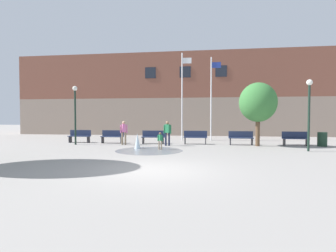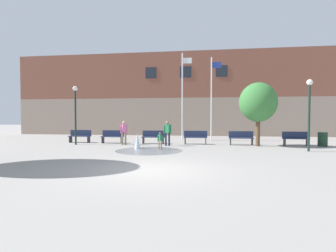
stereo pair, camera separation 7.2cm
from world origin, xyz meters
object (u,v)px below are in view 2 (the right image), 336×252
(flagpole_left, at_px, (183,94))
(trash_can, at_px, (323,139))
(park_bench_far_left, at_px, (80,136))
(lamp_post_right_lane, at_px, (309,104))
(park_bench_under_right_flagpole, at_px, (195,137))
(park_bench_left_of_flagpoles, at_px, (113,136))
(park_bench_far_right, at_px, (296,138))
(teen_by_trashcan, at_px, (167,131))
(street_tree_near_building, at_px, (258,102))
(park_bench_under_left_flagpole, at_px, (153,137))
(adult_near_bench, at_px, (124,131))
(lamp_post_left_lane, at_px, (75,107))
(park_bench_near_trashcan, at_px, (241,138))
(child_with_pink_shirt, at_px, (160,140))
(flagpole_right, at_px, (212,96))

(flagpole_left, bearing_deg, trash_can, -20.71)
(park_bench_far_left, distance_m, lamp_post_right_lane, 15.02)
(park_bench_far_left, xyz_separation_m, park_bench_under_right_flagpole, (8.39, 0.03, 0.00))
(park_bench_left_of_flagpoles, relative_size, park_bench_far_right, 1.00)
(teen_by_trashcan, bearing_deg, street_tree_near_building, -145.51)
(park_bench_under_right_flagpole, bearing_deg, park_bench_left_of_flagpoles, -178.82)
(park_bench_left_of_flagpoles, bearing_deg, flagpole_left, 34.13)
(teen_by_trashcan, bearing_deg, park_bench_far_left, 17.63)
(park_bench_under_left_flagpole, xyz_separation_m, adult_near_bench, (-1.82, -0.97, 0.45))
(park_bench_under_right_flagpole, bearing_deg, teen_by_trashcan, -143.44)
(park_bench_far_right, height_order, lamp_post_left_lane, lamp_post_left_lane)
(adult_near_bench, height_order, flagpole_left, flagpole_left)
(adult_near_bench, bearing_deg, park_bench_far_right, 68.69)
(park_bench_under_right_flagpole, xyz_separation_m, teen_by_trashcan, (-1.76, -1.30, 0.45))
(lamp_post_right_lane, xyz_separation_m, street_tree_near_building, (-2.21, 2.28, 0.25))
(park_bench_under_right_flagpole, distance_m, lamp_post_left_lane, 8.36)
(park_bench_near_trashcan, relative_size, street_tree_near_building, 0.40)
(child_with_pink_shirt, bearing_deg, park_bench_left_of_flagpoles, 14.30)
(park_bench_under_right_flagpole, height_order, lamp_post_left_lane, lamp_post_left_lane)
(park_bench_under_left_flagpole, relative_size, child_with_pink_shirt, 1.62)
(park_bench_far_right, bearing_deg, park_bench_under_left_flagpole, 179.97)
(park_bench_far_left, xyz_separation_m, street_tree_near_building, (12.38, -0.66, 2.30))
(flagpole_left, bearing_deg, park_bench_far_left, -156.70)
(trash_can, relative_size, street_tree_near_building, 0.22)
(child_with_pink_shirt, height_order, lamp_post_right_lane, lamp_post_right_lane)
(park_bench_far_left, distance_m, flagpole_right, 10.51)
(lamp_post_left_lane, bearing_deg, adult_near_bench, 7.43)
(park_bench_near_trashcan, bearing_deg, park_bench_left_of_flagpoles, -179.98)
(park_bench_under_left_flagpole, bearing_deg, trash_can, -1.23)
(street_tree_near_building, bearing_deg, flagpole_left, 143.58)
(park_bench_under_right_flagpole, relative_size, lamp_post_right_lane, 0.41)
(park_bench_far_left, xyz_separation_m, park_bench_left_of_flagpoles, (2.51, -0.09, 0.00))
(park_bench_far_left, bearing_deg, child_with_pink_shirt, -27.44)
(lamp_post_left_lane, relative_size, street_tree_near_building, 0.97)
(park_bench_far_left, height_order, flagpole_left, flagpole_left)
(flagpole_left, relative_size, flagpole_right, 1.06)
(adult_near_bench, bearing_deg, park_bench_left_of_flagpoles, -156.55)
(park_bench_near_trashcan, xyz_separation_m, lamp_post_left_lane, (-10.98, -1.40, 2.08))
(park_bench_near_trashcan, relative_size, flagpole_right, 0.24)
(teen_by_trashcan, xyz_separation_m, trash_can, (9.74, 0.94, -0.48))
(park_bench_left_of_flagpoles, height_order, park_bench_near_trashcan, same)
(park_bench_far_right, bearing_deg, adult_near_bench, -175.08)
(child_with_pink_shirt, height_order, street_tree_near_building, street_tree_near_building)
(park_bench_left_of_flagpoles, height_order, trash_can, park_bench_left_of_flagpoles)
(park_bench_far_left, distance_m, trash_can, 16.38)
(flagpole_right, bearing_deg, park_bench_under_right_flagpole, -110.71)
(park_bench_left_of_flagpoles, xyz_separation_m, lamp_post_right_lane, (12.08, -2.85, 2.05))
(lamp_post_left_lane, height_order, street_tree_near_building, street_tree_near_building)
(lamp_post_left_lane, bearing_deg, child_with_pink_shirt, -17.37)
(trash_can, bearing_deg, park_bench_far_left, 178.85)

